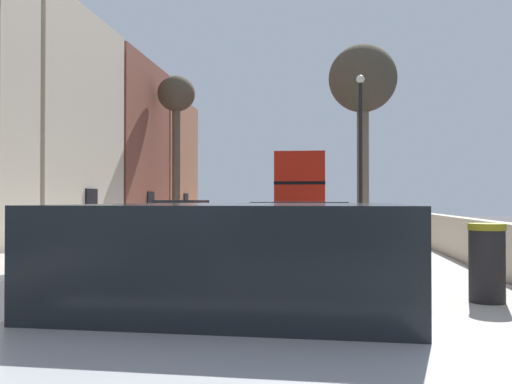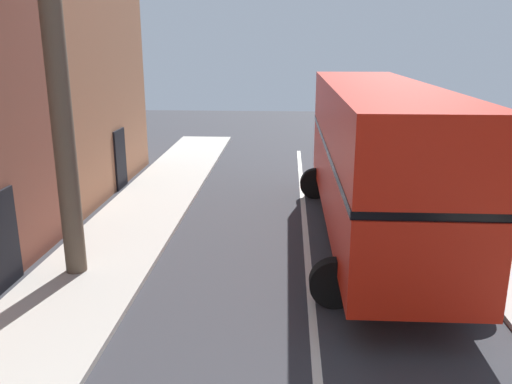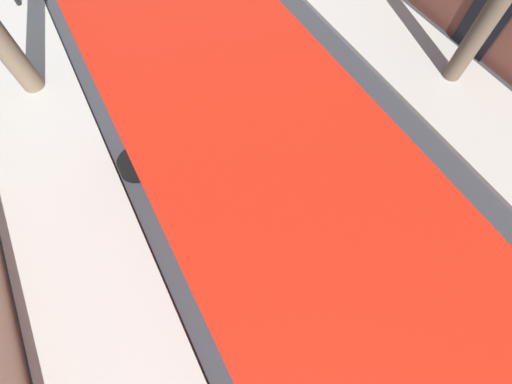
{
  "view_description": "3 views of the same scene",
  "coord_description": "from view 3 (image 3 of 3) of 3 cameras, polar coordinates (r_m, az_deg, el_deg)",
  "views": [
    {
      "loc": [
        2.88,
        -18.14,
        1.64
      ],
      "look_at": [
        -0.3,
        8.7,
        2.02
      ],
      "focal_mm": 39.96,
      "sensor_mm": 36.0,
      "label": 1
    },
    {
      "loc": [
        -0.53,
        1.92,
        5.08
      ],
      "look_at": [
        -1.16,
        12.37,
        2.09
      ],
      "focal_mm": 37.15,
      "sensor_mm": 36.0,
      "label": 2
    },
    {
      "loc": [
        2.77,
        16.23,
        6.81
      ],
      "look_at": [
        1.48,
        13.91,
        1.73
      ],
      "focal_mm": 24.04,
      "sensor_mm": 36.0,
      "label": 3
    }
  ],
  "objects": [
    {
      "name": "double_decker_bus",
      "position": [
        4.68,
        6.18,
        -11.07
      ],
      "size": [
        3.59,
        11.17,
        4.06
      ],
      "color": "red",
      "rests_on": "ground"
    }
  ]
}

